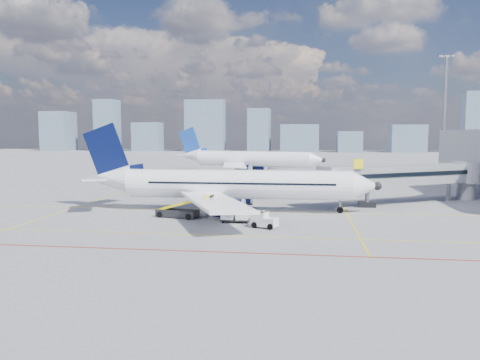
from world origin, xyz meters
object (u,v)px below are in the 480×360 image
object	(u,v)px
baggage_tug	(264,220)
belt_loader	(179,211)
main_aircraft	(225,185)
second_aircraft	(247,159)
ramp_worker	(264,219)
cargo_dolly	(235,214)

from	to	relation	value
baggage_tug	belt_loader	distance (m)	10.91
main_aircraft	second_aircraft	bearing A→B (deg)	93.50
baggage_tug	belt_loader	size ratio (longest dim) A/B	0.40
main_aircraft	ramp_worker	xyz separation A→B (m)	(5.54, -9.62, -2.35)
baggage_tug	ramp_worker	world-z (taller)	ramp_worker
cargo_dolly	belt_loader	bearing A→B (deg)	163.40
main_aircraft	baggage_tug	size ratio (longest dim) A/B	13.15
main_aircraft	cargo_dolly	distance (m)	7.85
main_aircraft	belt_loader	distance (m)	7.26
second_aircraft	baggage_tug	bearing A→B (deg)	-67.32
second_aircraft	ramp_worker	bearing A→B (deg)	-67.30
baggage_tug	belt_loader	xyz separation A→B (m)	(-9.97, 4.42, -0.09)
baggage_tug	cargo_dolly	distance (m)	4.07
second_aircraft	cargo_dolly	size ratio (longest dim) A/B	11.97
cargo_dolly	ramp_worker	size ratio (longest dim) A/B	1.78
second_aircraft	belt_loader	bearing A→B (deg)	-75.94
main_aircraft	belt_loader	bearing A→B (deg)	-131.39
baggage_tug	main_aircraft	bearing A→B (deg)	142.31
baggage_tug	cargo_dolly	size ratio (longest dim) A/B	0.89
ramp_worker	main_aircraft	bearing A→B (deg)	49.13
cargo_dolly	second_aircraft	bearing A→B (deg)	95.74
ramp_worker	cargo_dolly	bearing A→B (deg)	72.56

